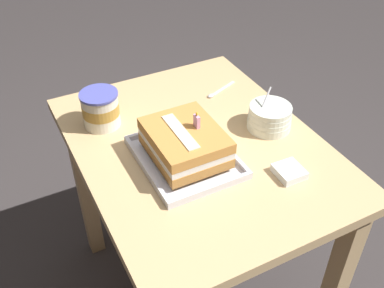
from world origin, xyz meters
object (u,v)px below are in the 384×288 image
at_px(ice_cream_tub, 101,109).
at_px(napkin_pile, 289,172).
at_px(bowl_stack, 270,117).
at_px(serving_spoon_near_tray, 217,92).
at_px(foil_tray, 185,158).
at_px(birthday_cake, 185,142).

height_order(ice_cream_tub, napkin_pile, ice_cream_tub).
bearing_deg(ice_cream_tub, bowl_stack, 60.95).
bearing_deg(serving_spoon_near_tray, foil_tray, -43.69).
relative_size(bowl_stack, serving_spoon_near_tray, 0.99).
bearing_deg(birthday_cake, napkin_pile, 50.18).
distance_m(bowl_stack, ice_cream_tub, 0.54).
bearing_deg(bowl_stack, napkin_pile, -20.43).
xyz_separation_m(foil_tray, napkin_pile, (0.19, 0.23, 0.01)).
bearing_deg(bowl_stack, foil_tray, -85.99).
bearing_deg(ice_cream_tub, napkin_pile, 39.35).
height_order(bowl_stack, ice_cream_tub, bowl_stack).
distance_m(foil_tray, birthday_cake, 0.06).
bearing_deg(foil_tray, ice_cream_tub, -150.70).
distance_m(foil_tray, bowl_stack, 0.32).
relative_size(bowl_stack, napkin_pile, 1.69).
distance_m(foil_tray, ice_cream_tub, 0.33).
bearing_deg(foil_tray, napkin_pile, 50.18).
bearing_deg(napkin_pile, ice_cream_tub, -140.65).
height_order(foil_tray, bowl_stack, bowl_stack).
xyz_separation_m(birthday_cake, serving_spoon_near_tray, (-0.28, 0.27, -0.06)).
relative_size(foil_tray, ice_cream_tub, 2.63).
bearing_deg(napkin_pile, bowl_stack, 159.57).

